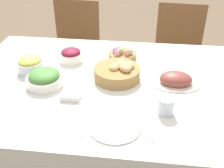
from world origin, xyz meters
TOP-DOWN VIEW (x-y plane):
  - dining_table at (0.00, 0.00)m, footprint 1.80×1.18m
  - chair_far_right at (0.48, 0.96)m, footprint 0.45×0.45m
  - chair_far_left at (-0.47, 0.96)m, footprint 0.44×0.44m
  - bread_basket at (0.03, 0.04)m, footprint 0.27×0.27m
  - egg_basket at (0.03, 0.32)m, footprint 0.19×0.19m
  - ham_platter at (0.37, 0.02)m, footprint 0.29×0.20m
  - pineapple_bowl at (-0.52, 0.06)m, footprint 0.16×0.16m
  - green_salad_bowl at (-0.38, -0.08)m, footprint 0.21×0.21m
  - beet_salad_bowl at (-0.30, 0.23)m, footprint 0.15×0.15m
  - dinner_plate at (0.06, -0.40)m, footprint 0.25×0.25m
  - fork at (-0.09, -0.40)m, footprint 0.02×0.17m
  - knife at (0.21, -0.40)m, footprint 0.02×0.17m
  - spoon at (0.24, -0.40)m, footprint 0.02×0.17m
  - drinking_cup at (0.30, -0.26)m, footprint 0.08×0.08m
  - butter_dish at (-0.20, -0.20)m, footprint 0.10×0.06m

SIDE VIEW (x-z plane):
  - dining_table at x=0.00m, z-range 0.00..0.77m
  - chair_far_right at x=0.48m, z-range 0.04..0.98m
  - chair_far_left at x=-0.47m, z-range 0.04..0.98m
  - fork at x=-0.09m, z-range 0.77..0.77m
  - knife at x=0.21m, z-range 0.77..0.77m
  - spoon at x=0.24m, z-range 0.77..0.77m
  - dinner_plate at x=0.06m, z-range 0.77..0.78m
  - butter_dish at x=-0.20m, z-range 0.77..0.80m
  - ham_platter at x=0.37m, z-range 0.75..0.84m
  - egg_basket at x=0.03m, z-range 0.76..0.84m
  - beet_salad_bowl at x=-0.30m, z-range 0.77..0.86m
  - drinking_cup at x=0.30m, z-range 0.77..0.86m
  - bread_basket at x=0.03m, z-range 0.76..0.87m
  - green_salad_bowl at x=-0.38m, z-range 0.77..0.86m
  - pineapple_bowl at x=-0.52m, z-range 0.77..0.87m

